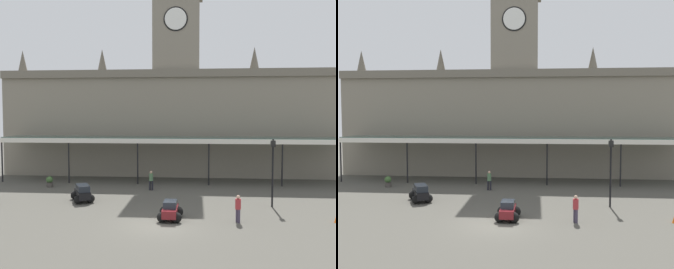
{
  "view_description": "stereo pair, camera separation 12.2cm",
  "coord_description": "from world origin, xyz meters",
  "views": [
    {
      "loc": [
        2.26,
        -20.83,
        6.57
      ],
      "look_at": [
        0.0,
        6.6,
        4.97
      ],
      "focal_mm": 38.5,
      "sensor_mm": 36.0,
      "label": 1
    },
    {
      "loc": [
        2.38,
        -20.82,
        6.57
      ],
      "look_at": [
        0.0,
        6.6,
        4.97
      ],
      "focal_mm": 38.5,
      "sensor_mm": 36.0,
      "label": 2
    }
  ],
  "objects": [
    {
      "name": "ground_plane",
      "position": [
        0.0,
        0.0,
        0.0
      ],
      "size": [
        140.0,
        140.0,
        0.0
      ],
      "primitive_type": "plane",
      "color": "#4C4A42"
    },
    {
      "name": "planter_near_kerb",
      "position": [
        -10.95,
        10.13,
        0.49
      ],
      "size": [
        0.6,
        0.6,
        0.96
      ],
      "color": "#47423D",
      "rests_on": "ground"
    },
    {
      "name": "car_black_estate",
      "position": [
        -6.33,
        5.24,
        0.56
      ],
      "size": [
        2.15,
        2.43,
        1.27
      ],
      "color": "black",
      "rests_on": "ground"
    },
    {
      "name": "pedestrian_beside_cars",
      "position": [
        -1.7,
        9.53,
        0.91
      ],
      "size": [
        0.39,
        0.34,
        1.67
      ],
      "color": "black",
      "rests_on": "ground"
    },
    {
      "name": "car_maroon_sedan",
      "position": [
        0.59,
        1.14,
        0.5
      ],
      "size": [
        1.55,
        2.07,
        1.19
      ],
      "color": "maroon",
      "rests_on": "ground"
    },
    {
      "name": "station_building",
      "position": [
        0.0,
        18.46,
        6.52
      ],
      "size": [
        36.71,
        5.73,
        20.26
      ],
      "color": "gray",
      "rests_on": "ground"
    },
    {
      "name": "victorian_lamppost",
      "position": [
        7.52,
        4.71,
        3.0
      ],
      "size": [
        0.3,
        0.3,
        4.82
      ],
      "color": "black",
      "rests_on": "ground"
    },
    {
      "name": "pedestrian_near_entrance",
      "position": [
        4.72,
        0.84,
        0.91
      ],
      "size": [
        0.34,
        0.37,
        1.67
      ],
      "color": "#3F384C",
      "rests_on": "ground"
    },
    {
      "name": "entrance_canopy",
      "position": [
        0.0,
        13.41,
        4.17
      ],
      "size": [
        33.12,
        3.26,
        4.33
      ],
      "color": "#38564C",
      "rests_on": "ground"
    }
  ]
}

